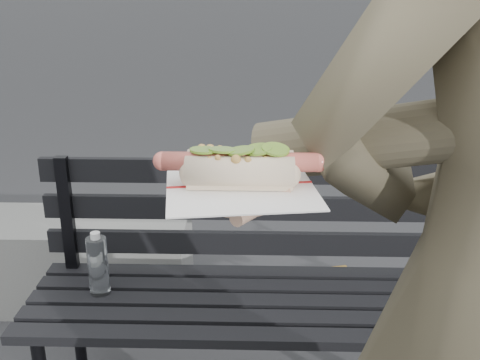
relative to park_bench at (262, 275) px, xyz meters
name	(u,v)px	position (x,y,z in m)	size (l,w,h in m)	color
park_bench	(262,275)	(0.00, 0.00, 0.00)	(1.50, 0.44, 0.88)	black
concrete_block	(58,260)	(-0.93, 0.68, -0.32)	(1.20, 0.40, 0.40)	slate
held_hotdog	(385,144)	(0.15, -0.85, 0.69)	(0.63, 0.30, 0.20)	brown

